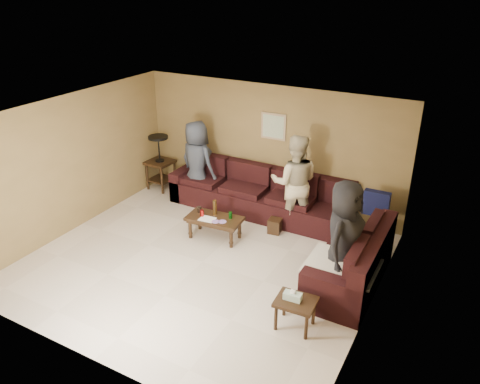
{
  "coord_description": "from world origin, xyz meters",
  "views": [
    {
      "loc": [
        3.71,
        -5.48,
        4.37
      ],
      "look_at": [
        0.25,
        0.85,
        1.0
      ],
      "focal_mm": 35.0,
      "sensor_mm": 36.0,
      "label": 1
    }
  ],
  "objects": [
    {
      "name": "waste_bin",
      "position": [
        0.64,
        1.48,
        0.14
      ],
      "size": [
        0.26,
        0.26,
        0.27
      ],
      "primitive_type": "cube",
      "rotation": [
        0.0,
        0.0,
        0.14
      ],
      "color": "black",
      "rests_on": "ground"
    },
    {
      "name": "person_right",
      "position": [
        2.22,
        0.38,
        0.89
      ],
      "size": [
        0.63,
        0.91,
        1.79
      ],
      "primitive_type": "imported",
      "rotation": [
        0.0,
        0.0,
        1.5
      ],
      "color": "black",
      "rests_on": "ground"
    },
    {
      "name": "person_middle",
      "position": [
        0.84,
        1.85,
        0.91
      ],
      "size": [
        1.08,
        0.97,
        1.83
      ],
      "primitive_type": "imported",
      "rotation": [
        0.0,
        0.0,
        3.53
      ],
      "color": "beige",
      "rests_on": "ground"
    },
    {
      "name": "wall_art",
      "position": [
        0.1,
        2.48,
        1.7
      ],
      "size": [
        0.52,
        0.04,
        0.52
      ],
      "color": "tan",
      "rests_on": "ground"
    },
    {
      "name": "room",
      "position": [
        0.0,
        0.0,
        1.66
      ],
      "size": [
        5.6,
        5.5,
        2.5
      ],
      "color": "beige",
      "rests_on": "ground"
    },
    {
      "name": "side_table_right",
      "position": [
        1.95,
        -0.73,
        0.38
      ],
      "size": [
        0.56,
        0.47,
        0.58
      ],
      "rotation": [
        0.0,
        0.0,
        0.06
      ],
      "color": "black",
      "rests_on": "ground"
    },
    {
      "name": "sectional_sofa",
      "position": [
        0.81,
        1.52,
        0.33
      ],
      "size": [
        4.65,
        2.9,
        0.97
      ],
      "color": "black",
      "rests_on": "ground"
    },
    {
      "name": "person_left",
      "position": [
        -1.34,
        1.94,
        0.87
      ],
      "size": [
        0.95,
        0.72,
        1.74
      ],
      "primitive_type": "imported",
      "rotation": [
        0.0,
        0.0,
        2.93
      ],
      "color": "#313745",
      "rests_on": "ground"
    },
    {
      "name": "end_table_left",
      "position": [
        -2.43,
        2.08,
        0.64
      ],
      "size": [
        0.57,
        0.57,
        1.22
      ],
      "rotation": [
        0.0,
        0.0,
        -0.07
      ],
      "color": "black",
      "rests_on": "ground"
    },
    {
      "name": "coffee_table",
      "position": [
        -0.24,
        0.78,
        0.36
      ],
      "size": [
        1.04,
        0.58,
        0.7
      ],
      "rotation": [
        0.0,
        0.0,
        0.08
      ],
      "color": "black",
      "rests_on": "ground"
    }
  ]
}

